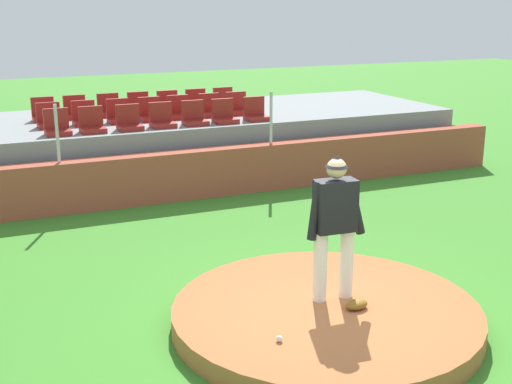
# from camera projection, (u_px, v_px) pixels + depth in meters

# --- Properties ---
(ground_plane) EXTENTS (60.00, 60.00, 0.00)m
(ground_plane) POSITION_uv_depth(u_px,v_px,m) (325.00, 325.00, 8.45)
(ground_plane) COLOR #3B8227
(pitchers_mound) EXTENTS (3.76, 3.76, 0.25)m
(pitchers_mound) POSITION_uv_depth(u_px,v_px,m) (326.00, 315.00, 8.42)
(pitchers_mound) COLOR #AB6337
(pitchers_mound) RESTS_ON ground_plane
(pitcher) EXTENTS (0.78, 0.30, 1.82)m
(pitcher) POSITION_uv_depth(u_px,v_px,m) (335.00, 218.00, 8.32)
(pitcher) COLOR white
(pitcher) RESTS_ON pitchers_mound
(baseball) EXTENTS (0.07, 0.07, 0.07)m
(baseball) POSITION_uv_depth(u_px,v_px,m) (279.00, 339.00, 7.50)
(baseball) COLOR white
(baseball) RESTS_ON pitchers_mound
(fielding_glove) EXTENTS (0.33, 0.24, 0.11)m
(fielding_glove) POSITION_uv_depth(u_px,v_px,m) (357.00, 304.00, 8.29)
(fielding_glove) COLOR brown
(fielding_glove) RESTS_ON pitchers_mound
(brick_barrier) EXTENTS (15.16, 0.40, 0.96)m
(brick_barrier) POSITION_uv_depth(u_px,v_px,m) (176.00, 176.00, 13.63)
(brick_barrier) COLOR #A54B36
(brick_barrier) RESTS_ON ground_plane
(fence_post_left) EXTENTS (0.06, 0.06, 1.08)m
(fence_post_left) POSITION_uv_depth(u_px,v_px,m) (57.00, 134.00, 12.50)
(fence_post_left) COLOR silver
(fence_post_left) RESTS_ON brick_barrier
(fence_post_right) EXTENTS (0.06, 0.06, 1.08)m
(fence_post_right) POSITION_uv_depth(u_px,v_px,m) (271.00, 118.00, 14.16)
(fence_post_right) COLOR silver
(fence_post_right) RESTS_ON brick_barrier
(bleacher_platform) EXTENTS (14.13, 3.95, 1.30)m
(bleacher_platform) POSITION_uv_depth(u_px,v_px,m) (144.00, 145.00, 15.68)
(bleacher_platform) COLOR gray
(bleacher_platform) RESTS_ON ground_plane
(stadium_chair_0) EXTENTS (0.48, 0.44, 0.50)m
(stadium_chair_0) POSITION_uv_depth(u_px,v_px,m) (57.00, 127.00, 13.39)
(stadium_chair_0) COLOR maroon
(stadium_chair_0) RESTS_ON bleacher_platform
(stadium_chair_1) EXTENTS (0.48, 0.44, 0.50)m
(stadium_chair_1) POSITION_uv_depth(u_px,v_px,m) (92.00, 124.00, 13.65)
(stadium_chair_1) COLOR maroon
(stadium_chair_1) RESTS_ON bleacher_platform
(stadium_chair_2) EXTENTS (0.48, 0.44, 0.50)m
(stadium_chair_2) POSITION_uv_depth(u_px,v_px,m) (129.00, 122.00, 13.91)
(stadium_chair_2) COLOR maroon
(stadium_chair_2) RESTS_ON bleacher_platform
(stadium_chair_3) EXTENTS (0.48, 0.44, 0.50)m
(stadium_chair_3) POSITION_uv_depth(u_px,v_px,m) (162.00, 119.00, 14.20)
(stadium_chair_3) COLOR maroon
(stadium_chair_3) RESTS_ON bleacher_platform
(stadium_chair_4) EXTENTS (0.48, 0.44, 0.50)m
(stadium_chair_4) POSITION_uv_depth(u_px,v_px,m) (194.00, 117.00, 14.46)
(stadium_chair_4) COLOR maroon
(stadium_chair_4) RESTS_ON bleacher_platform
(stadium_chair_5) EXTENTS (0.48, 0.44, 0.50)m
(stadium_chair_5) POSITION_uv_depth(u_px,v_px,m) (224.00, 115.00, 14.70)
(stadium_chair_5) COLOR maroon
(stadium_chair_5) RESTS_ON bleacher_platform
(stadium_chair_6) EXTENTS (0.48, 0.44, 0.50)m
(stadium_chair_6) POSITION_uv_depth(u_px,v_px,m) (256.00, 113.00, 15.00)
(stadium_chair_6) COLOR maroon
(stadium_chair_6) RESTS_ON bleacher_platform
(stadium_chair_7) EXTENTS (0.48, 0.44, 0.50)m
(stadium_chair_7) POSITION_uv_depth(u_px,v_px,m) (49.00, 120.00, 14.15)
(stadium_chair_7) COLOR maroon
(stadium_chair_7) RESTS_ON bleacher_platform
(stadium_chair_8) EXTENTS (0.48, 0.44, 0.50)m
(stadium_chair_8) POSITION_uv_depth(u_px,v_px,m) (84.00, 117.00, 14.44)
(stadium_chair_8) COLOR maroon
(stadium_chair_8) RESTS_ON bleacher_platform
(stadium_chair_9) EXTENTS (0.48, 0.44, 0.50)m
(stadium_chair_9) POSITION_uv_depth(u_px,v_px,m) (119.00, 115.00, 14.70)
(stadium_chair_9) COLOR maroon
(stadium_chair_9) RESTS_ON bleacher_platform
(stadium_chair_10) EXTENTS (0.48, 0.44, 0.50)m
(stadium_chair_10) POSITION_uv_depth(u_px,v_px,m) (151.00, 113.00, 14.96)
(stadium_chair_10) COLOR maroon
(stadium_chair_10) RESTS_ON bleacher_platform
(stadium_chair_11) EXTENTS (0.48, 0.44, 0.50)m
(stadium_chair_11) POSITION_uv_depth(u_px,v_px,m) (179.00, 111.00, 15.24)
(stadium_chair_11) COLOR maroon
(stadium_chair_11) RESTS_ON bleacher_platform
(stadium_chair_12) EXTENTS (0.48, 0.44, 0.50)m
(stadium_chair_12) POSITION_uv_depth(u_px,v_px,m) (210.00, 109.00, 15.53)
(stadium_chair_12) COLOR maroon
(stadium_chair_12) RESTS_ON bleacher_platform
(stadium_chair_13) EXTENTS (0.48, 0.44, 0.50)m
(stadium_chair_13) POSITION_uv_depth(u_px,v_px,m) (237.00, 107.00, 15.79)
(stadium_chair_13) COLOR maroon
(stadium_chair_13) RESTS_ON bleacher_platform
(stadium_chair_14) EXTENTS (0.48, 0.44, 0.50)m
(stadium_chair_14) POSITION_uv_depth(u_px,v_px,m) (44.00, 113.00, 14.95)
(stadium_chair_14) COLOR maroon
(stadium_chair_14) RESTS_ON bleacher_platform
(stadium_chair_15) EXTENTS (0.48, 0.44, 0.50)m
(stadium_chair_15) POSITION_uv_depth(u_px,v_px,m) (76.00, 111.00, 15.24)
(stadium_chair_15) COLOR maroon
(stadium_chair_15) RESTS_ON bleacher_platform
(stadium_chair_16) EXTENTS (0.48, 0.44, 0.50)m
(stadium_chair_16) POSITION_uv_depth(u_px,v_px,m) (109.00, 109.00, 15.53)
(stadium_chair_16) COLOR maroon
(stadium_chair_16) RESTS_ON bleacher_platform
(stadium_chair_17) EXTENTS (0.48, 0.44, 0.50)m
(stadium_chair_17) POSITION_uv_depth(u_px,v_px,m) (139.00, 107.00, 15.79)
(stadium_chair_17) COLOR maroon
(stadium_chair_17) RESTS_ON bleacher_platform
(stadium_chair_18) EXTENTS (0.48, 0.44, 0.50)m
(stadium_chair_18) POSITION_uv_depth(u_px,v_px,m) (169.00, 106.00, 16.02)
(stadium_chair_18) COLOR maroon
(stadium_chair_18) RESTS_ON bleacher_platform
(stadium_chair_19) EXTENTS (0.48, 0.44, 0.50)m
(stadium_chair_19) POSITION_uv_depth(u_px,v_px,m) (197.00, 104.00, 16.31)
(stadium_chair_19) COLOR maroon
(stadium_chair_19) RESTS_ON bleacher_platform
(stadium_chair_20) EXTENTS (0.48, 0.44, 0.50)m
(stadium_chair_20) POSITION_uv_depth(u_px,v_px,m) (224.00, 102.00, 16.59)
(stadium_chair_20) COLOR maroon
(stadium_chair_20) RESTS_ON bleacher_platform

